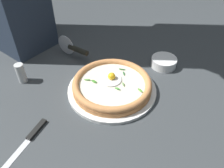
{
  "coord_description": "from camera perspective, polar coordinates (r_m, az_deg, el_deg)",
  "views": [
    {
      "loc": [
        0.58,
        0.28,
        0.56
      ],
      "look_at": [
        0.04,
        0.03,
        0.03
      ],
      "focal_mm": 36.58,
      "sensor_mm": 36.0,
      "label": 1
    }
  ],
  "objects": [
    {
      "name": "pizza_plate",
      "position": [
        0.82,
        -0.0,
        -1.37
      ],
      "size": [
        0.32,
        0.32,
        0.01
      ],
      "primitive_type": "cylinder",
      "color": "white",
      "rests_on": "ground"
    },
    {
      "name": "pepper_shaker",
      "position": [
        0.9,
        -21.81,
        2.55
      ],
      "size": [
        0.03,
        0.03,
        0.08
      ],
      "primitive_type": "cylinder",
      "color": "silver",
      "rests_on": "ground"
    },
    {
      "name": "pizza",
      "position": [
        0.8,
        -0.0,
        -0.09
      ],
      "size": [
        0.28,
        0.28,
        0.05
      ],
      "color": "#D08449",
      "rests_on": "pizza_plate"
    },
    {
      "name": "table_knife",
      "position": [
        0.72,
        -20.39,
        -13.12
      ],
      "size": [
        0.24,
        0.02,
        0.01
      ],
      "color": "silver",
      "rests_on": "ground"
    },
    {
      "name": "side_bowl",
      "position": [
        0.95,
        12.82,
        5.35
      ],
      "size": [
        0.1,
        0.1,
        0.04
      ],
      "primitive_type": "cylinder",
      "color": "white",
      "rests_on": "ground"
    },
    {
      "name": "pizza_cutter",
      "position": [
        0.98,
        -9.47,
        8.81
      ],
      "size": [
        0.04,
        0.16,
        0.09
      ],
      "color": "silver",
      "rests_on": "ground"
    },
    {
      "name": "ground_plane",
      "position": [
        0.87,
        -0.7,
        -0.31
      ],
      "size": [
        2.4,
        2.4,
        0.03
      ],
      "primitive_type": "cube",
      "color": "#393D40",
      "rests_on": "ground"
    }
  ]
}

